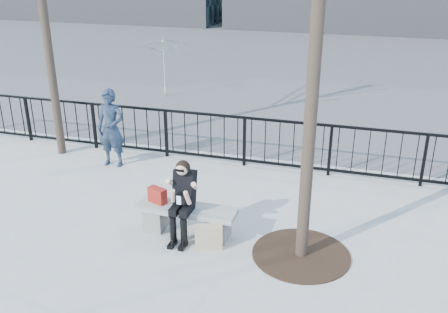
# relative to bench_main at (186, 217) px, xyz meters

# --- Properties ---
(ground) EXTENTS (120.00, 120.00, 0.00)m
(ground) POSITION_rel_bench_main_xyz_m (0.00, 0.00, -0.30)
(ground) COLOR #999A94
(ground) RESTS_ON ground
(street_surface) EXTENTS (60.00, 23.00, 0.01)m
(street_surface) POSITION_rel_bench_main_xyz_m (0.00, 15.00, -0.30)
(street_surface) COLOR #474747
(street_surface) RESTS_ON ground
(railing) EXTENTS (14.00, 0.06, 1.10)m
(railing) POSITION_rel_bench_main_xyz_m (0.00, 3.00, 0.25)
(railing) COLOR black
(railing) RESTS_ON ground
(tree_grate) EXTENTS (1.50, 1.50, 0.02)m
(tree_grate) POSITION_rel_bench_main_xyz_m (1.90, -0.10, -0.29)
(tree_grate) COLOR black
(tree_grate) RESTS_ON ground
(bench_main) EXTENTS (1.65, 0.46, 0.49)m
(bench_main) POSITION_rel_bench_main_xyz_m (0.00, 0.00, 0.00)
(bench_main) COLOR slate
(bench_main) RESTS_ON ground
(seated_woman) EXTENTS (0.50, 0.64, 1.34)m
(seated_woman) POSITION_rel_bench_main_xyz_m (0.00, -0.16, 0.37)
(seated_woman) COLOR black
(seated_woman) RESTS_ON ground
(handbag) EXTENTS (0.34, 0.25, 0.26)m
(handbag) POSITION_rel_bench_main_xyz_m (-0.50, 0.02, 0.32)
(handbag) COLOR maroon
(handbag) RESTS_ON bench_main
(shopping_bag) EXTENTS (0.45, 0.29, 0.40)m
(shopping_bag) POSITION_rel_bench_main_xyz_m (0.49, -0.32, -0.10)
(shopping_bag) COLOR beige
(shopping_bag) RESTS_ON ground
(standing_man) EXTENTS (0.63, 0.43, 1.68)m
(standing_man) POSITION_rel_bench_main_xyz_m (-2.51, 2.22, 0.54)
(standing_man) COLOR black
(standing_man) RESTS_ON ground
(vendor_umbrella) EXTENTS (2.20, 2.23, 1.85)m
(vendor_umbrella) POSITION_rel_bench_main_xyz_m (-3.58, 7.56, 0.62)
(vendor_umbrella) COLOR yellow
(vendor_umbrella) RESTS_ON ground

